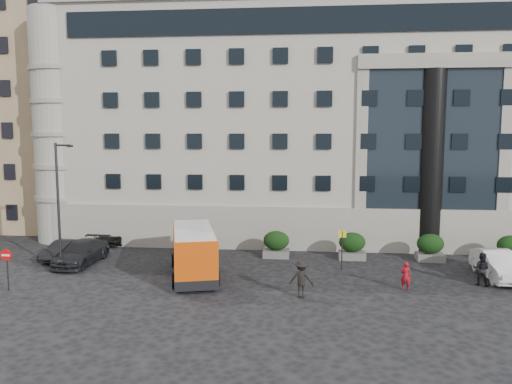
# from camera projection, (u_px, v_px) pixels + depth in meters

# --- Properties ---
(ground) EXTENTS (120.00, 120.00, 0.00)m
(ground) POSITION_uv_depth(u_px,v_px,m) (246.00, 292.00, 27.09)
(ground) COLOR black
(ground) RESTS_ON ground
(civic_building) EXTENTS (44.00, 24.00, 18.00)m
(civic_building) POSITION_uv_depth(u_px,v_px,m) (336.00, 129.00, 47.20)
(civic_building) COLOR #A29F8F
(civic_building) RESTS_ON ground
(entrance_column) EXTENTS (1.80, 1.80, 13.00)m
(entrance_column) POSITION_uv_depth(u_px,v_px,m) (431.00, 163.00, 35.36)
(entrance_column) COLOR black
(entrance_column) RESTS_ON ground
(apartment_near) EXTENTS (14.00, 14.00, 20.00)m
(apartment_near) POSITION_uv_depth(u_px,v_px,m) (23.00, 118.00, 47.98)
(apartment_near) COLOR #907653
(apartment_near) RESTS_ON ground
(apartment_far) EXTENTS (13.00, 13.00, 22.00)m
(apartment_far) POSITION_uv_depth(u_px,v_px,m) (77.00, 115.00, 65.94)
(apartment_far) COLOR brown
(apartment_far) RESTS_ON ground
(hedge_a) EXTENTS (1.80, 1.26, 1.84)m
(hedge_a) POSITION_uv_depth(u_px,v_px,m) (202.00, 242.00, 35.08)
(hedge_a) COLOR #555552
(hedge_a) RESTS_ON ground
(hedge_b) EXTENTS (1.80, 1.26, 1.84)m
(hedge_b) POSITION_uv_depth(u_px,v_px,m) (276.00, 244.00, 34.58)
(hedge_b) COLOR #555552
(hedge_b) RESTS_ON ground
(hedge_c) EXTENTS (1.80, 1.26, 1.84)m
(hedge_c) POSITION_uv_depth(u_px,v_px,m) (352.00, 246.00, 34.08)
(hedge_c) COLOR #555552
(hedge_c) RESTS_ON ground
(hedge_d) EXTENTS (1.80, 1.26, 1.84)m
(hedge_d) POSITION_uv_depth(u_px,v_px,m) (430.00, 247.00, 33.58)
(hedge_d) COLOR #555552
(hedge_d) RESTS_ON ground
(hedge_e) EXTENTS (1.80, 1.26, 1.84)m
(hedge_e) POSITION_uv_depth(u_px,v_px,m) (511.00, 249.00, 33.08)
(hedge_e) COLOR #555552
(hedge_e) RESTS_ON ground
(street_lamp) EXTENTS (1.16, 0.18, 8.00)m
(street_lamp) POSITION_uv_depth(u_px,v_px,m) (59.00, 202.00, 30.69)
(street_lamp) COLOR #262628
(street_lamp) RESTS_ON ground
(bus_stop_sign) EXTENTS (0.50, 0.08, 2.52)m
(bus_stop_sign) POSITION_uv_depth(u_px,v_px,m) (342.00, 243.00, 31.30)
(bus_stop_sign) COLOR #262628
(bus_stop_sign) RESTS_ON ground
(no_entry_sign) EXTENTS (0.64, 0.16, 2.32)m
(no_entry_sign) POSITION_uv_depth(u_px,v_px,m) (7.00, 261.00, 27.12)
(no_entry_sign) COLOR #262628
(no_entry_sign) RESTS_ON ground
(minibus) EXTENTS (4.12, 7.29, 2.89)m
(minibus) POSITION_uv_depth(u_px,v_px,m) (194.00, 250.00, 29.87)
(minibus) COLOR #CE4709
(minibus) RESTS_ON ground
(red_truck) EXTENTS (3.73, 6.31, 3.19)m
(red_truck) POSITION_uv_depth(u_px,v_px,m) (114.00, 208.00, 46.52)
(red_truck) COLOR maroon
(red_truck) RESTS_ON ground
(parked_car_b) EXTENTS (1.87, 3.99, 1.26)m
(parked_car_b) POSITION_uv_depth(u_px,v_px,m) (63.00, 250.00, 34.10)
(parked_car_b) COLOR black
(parked_car_b) RESTS_ON ground
(parked_car_c) EXTENTS (2.38, 5.28, 1.50)m
(parked_car_c) POSITION_uv_depth(u_px,v_px,m) (81.00, 252.00, 32.86)
(parked_car_c) COLOR black
(parked_car_c) RESTS_ON ground
(parked_car_d) EXTENTS (2.57, 4.78, 1.27)m
(parked_car_d) POSITION_uv_depth(u_px,v_px,m) (118.00, 234.00, 39.29)
(parked_car_d) COLOR black
(parked_car_d) RESTS_ON ground
(white_taxi) EXTENTS (1.82, 5.03, 1.65)m
(white_taxi) POSITION_uv_depth(u_px,v_px,m) (498.00, 265.00, 29.50)
(white_taxi) COLOR silver
(white_taxi) RESTS_ON ground
(pedestrian_a) EXTENTS (0.64, 0.49, 1.57)m
(pedestrian_a) POSITION_uv_depth(u_px,v_px,m) (406.00, 276.00, 27.42)
(pedestrian_a) COLOR maroon
(pedestrian_a) RESTS_ON ground
(pedestrian_b) EXTENTS (1.14, 1.05, 1.88)m
(pedestrian_b) POSITION_uv_depth(u_px,v_px,m) (481.00, 269.00, 28.18)
(pedestrian_b) COLOR black
(pedestrian_b) RESTS_ON ground
(pedestrian_c) EXTENTS (1.36, 0.88, 1.98)m
(pedestrian_c) POSITION_uv_depth(u_px,v_px,m) (302.00, 279.00, 26.12)
(pedestrian_c) COLOR black
(pedestrian_c) RESTS_ON ground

